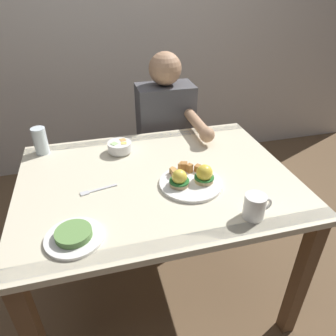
% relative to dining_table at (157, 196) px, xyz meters
% --- Properties ---
extents(ground_plane, '(6.00, 6.00, 0.00)m').
position_rel_dining_table_xyz_m(ground_plane, '(0.00, 0.00, -0.63)').
color(ground_plane, brown).
extents(back_wall, '(4.80, 0.10, 2.60)m').
position_rel_dining_table_xyz_m(back_wall, '(0.00, 1.50, 0.67)').
color(back_wall, silver).
rests_on(back_wall, ground_plane).
extents(dining_table, '(1.20, 0.90, 0.74)m').
position_rel_dining_table_xyz_m(dining_table, '(0.00, 0.00, 0.00)').
color(dining_table, beige).
rests_on(dining_table, ground_plane).
extents(eggs_benedict_plate, '(0.27, 0.27, 0.09)m').
position_rel_dining_table_xyz_m(eggs_benedict_plate, '(0.13, -0.09, 0.13)').
color(eggs_benedict_plate, white).
rests_on(eggs_benedict_plate, dining_table).
extents(fruit_bowl, '(0.12, 0.12, 0.06)m').
position_rel_dining_table_xyz_m(fruit_bowl, '(-0.13, 0.27, 0.14)').
color(fruit_bowl, white).
rests_on(fruit_bowl, dining_table).
extents(coffee_mug, '(0.11, 0.08, 0.09)m').
position_rel_dining_table_xyz_m(coffee_mug, '(0.29, -0.35, 0.16)').
color(coffee_mug, white).
rests_on(coffee_mug, dining_table).
extents(fork, '(0.16, 0.05, 0.00)m').
position_rel_dining_table_xyz_m(fork, '(-0.27, -0.03, 0.11)').
color(fork, silver).
rests_on(fork, dining_table).
extents(water_glass_near, '(0.07, 0.07, 0.13)m').
position_rel_dining_table_xyz_m(water_glass_near, '(-0.50, 0.36, 0.16)').
color(water_glass_near, silver).
rests_on(water_glass_near, dining_table).
extents(side_plate, '(0.20, 0.20, 0.04)m').
position_rel_dining_table_xyz_m(side_plate, '(-0.36, -0.30, 0.12)').
color(side_plate, white).
rests_on(side_plate, dining_table).
extents(diner_person, '(0.34, 0.54, 1.14)m').
position_rel_dining_table_xyz_m(diner_person, '(0.20, 0.60, 0.02)').
color(diner_person, '#33333D').
rests_on(diner_person, ground_plane).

